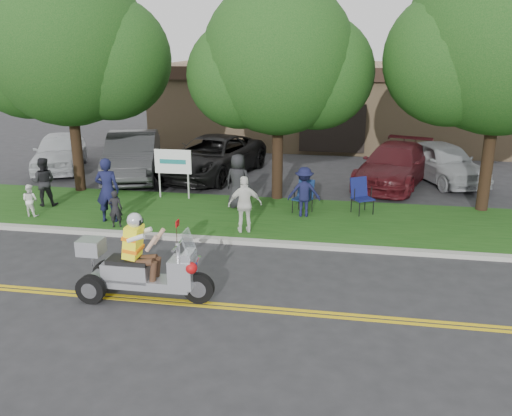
% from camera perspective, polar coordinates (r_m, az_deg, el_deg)
% --- Properties ---
extents(ground, '(120.00, 120.00, 0.00)m').
position_cam_1_polar(ground, '(11.78, -5.05, -8.98)').
color(ground, '#28282B').
rests_on(ground, ground).
extents(centerline_near, '(60.00, 0.10, 0.01)m').
position_cam_1_polar(centerline_near, '(11.28, -5.82, -10.23)').
color(centerline_near, gold).
rests_on(centerline_near, ground).
extents(centerline_far, '(60.00, 0.10, 0.01)m').
position_cam_1_polar(centerline_far, '(11.42, -5.60, -9.86)').
color(centerline_far, gold).
rests_on(centerline_far, ground).
extents(curb, '(60.00, 0.25, 0.12)m').
position_cam_1_polar(curb, '(14.48, -1.98, -3.51)').
color(curb, '#A8A89E').
rests_on(curb, ground).
extents(grass_verge, '(60.00, 4.00, 0.10)m').
position_cam_1_polar(grass_verge, '(16.46, -0.45, -0.90)').
color(grass_verge, '#194713').
rests_on(grass_verge, ground).
extents(commercial_building, '(18.00, 8.20, 4.00)m').
position_cam_1_polar(commercial_building, '(29.34, 8.41, 10.90)').
color(commercial_building, '#9E7F5B').
rests_on(commercial_building, ground).
extents(tree_left, '(6.62, 5.40, 7.78)m').
position_cam_1_polar(tree_left, '(19.55, -19.06, 15.38)').
color(tree_left, '#332114').
rests_on(tree_left, ground).
extents(tree_mid, '(5.88, 4.80, 7.05)m').
position_cam_1_polar(tree_mid, '(17.58, 2.58, 14.80)').
color(tree_mid, '#332114').
rests_on(tree_mid, ground).
extents(tree_right, '(6.86, 5.60, 8.07)m').
position_cam_1_polar(tree_right, '(17.73, 24.68, 15.25)').
color(tree_right, '#332114').
rests_on(tree_right, ground).
extents(business_sign, '(1.25, 0.06, 1.75)m').
position_cam_1_polar(business_sign, '(18.16, -8.72, 4.57)').
color(business_sign, silver).
rests_on(business_sign, ground).
extents(trike_scooter, '(2.86, 0.95, 1.88)m').
position_cam_1_polar(trike_scooter, '(11.54, -12.14, -6.31)').
color(trike_scooter, black).
rests_on(trike_scooter, ground).
extents(lawn_chair_a, '(0.69, 0.71, 1.01)m').
position_cam_1_polar(lawn_chair_a, '(16.67, 5.10, 1.49)').
color(lawn_chair_a, black).
rests_on(lawn_chair_a, grass_verge).
extents(lawn_chair_b, '(0.80, 0.80, 1.08)m').
position_cam_1_polar(lawn_chair_b, '(16.84, 10.96, 1.54)').
color(lawn_chair_b, black).
rests_on(lawn_chair_b, grass_verge).
extents(spectator_adult_left, '(0.76, 0.56, 1.89)m').
position_cam_1_polar(spectator_adult_left, '(16.21, -15.37, 1.84)').
color(spectator_adult_left, '#141739').
rests_on(spectator_adult_left, grass_verge).
extents(spectator_adult_mid, '(0.88, 0.76, 1.56)m').
position_cam_1_polar(spectator_adult_mid, '(18.47, -21.45, 2.59)').
color(spectator_adult_mid, black).
rests_on(spectator_adult_mid, grass_verge).
extents(spectator_adult_right, '(1.00, 0.65, 1.58)m').
position_cam_1_polar(spectator_adult_right, '(14.80, -1.17, 0.39)').
color(spectator_adult_right, white).
rests_on(spectator_adult_right, grass_verge).
extents(spectator_chair_a, '(1.02, 0.65, 1.50)m').
position_cam_1_polar(spectator_chair_a, '(16.22, 5.08, 1.71)').
color(spectator_chair_a, '#131536').
rests_on(spectator_chair_a, grass_verge).
extents(spectator_chair_b, '(0.95, 0.72, 1.73)m').
position_cam_1_polar(spectator_chair_b, '(16.95, -1.90, 2.85)').
color(spectator_chair_b, black).
rests_on(spectator_chair_b, grass_verge).
extents(child_left, '(0.45, 0.36, 1.07)m').
position_cam_1_polar(child_left, '(15.77, -14.58, -0.08)').
color(child_left, black).
rests_on(child_left, grass_verge).
extents(child_right, '(0.52, 0.43, 0.98)m').
position_cam_1_polar(child_right, '(17.59, -22.68, 0.76)').
color(child_right, white).
rests_on(child_right, grass_verge).
extents(parked_car_far_left, '(3.25, 4.86, 1.54)m').
position_cam_1_polar(parked_car_far_left, '(23.93, -19.99, 5.60)').
color(parked_car_far_left, silver).
rests_on(parked_car_far_left, ground).
extents(parked_car_left, '(3.30, 5.62, 1.75)m').
position_cam_1_polar(parked_car_left, '(21.74, -12.86, 5.41)').
color(parked_car_left, '#313234').
rests_on(parked_car_left, ground).
extents(parked_car_mid, '(3.86, 6.10, 1.57)m').
position_cam_1_polar(parked_car_mid, '(21.47, -4.67, 5.40)').
color(parked_car_mid, black).
rests_on(parked_car_mid, ground).
extents(parked_car_right, '(3.58, 5.54, 1.49)m').
position_cam_1_polar(parked_car_right, '(20.79, 14.36, 4.40)').
color(parked_car_right, '#481016').
rests_on(parked_car_right, ground).
extents(parked_car_far_right, '(3.36, 4.79, 1.51)m').
position_cam_1_polar(parked_car_far_right, '(21.81, 19.09, 4.61)').
color(parked_car_far_right, '#989B9E').
rests_on(parked_car_far_right, ground).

